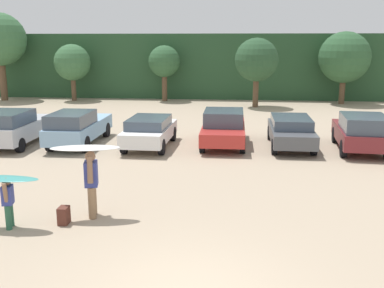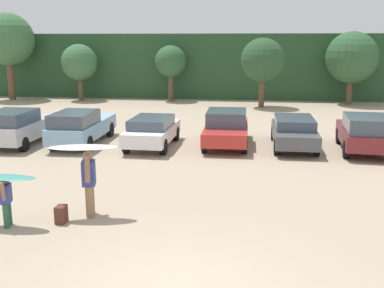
{
  "view_description": "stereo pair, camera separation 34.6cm",
  "coord_description": "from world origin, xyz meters",
  "px_view_note": "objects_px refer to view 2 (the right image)",
  "views": [
    {
      "loc": [
        0.87,
        -7.64,
        4.59
      ],
      "look_at": [
        -0.58,
        7.07,
        1.23
      ],
      "focal_mm": 42.84,
      "sensor_mm": 36.0,
      "label": 1
    },
    {
      "loc": [
        1.21,
        -7.6,
        4.59
      ],
      "look_at": [
        -0.58,
        7.07,
        1.23
      ],
      "focal_mm": 42.84,
      "sensor_mm": 36.0,
      "label": 2
    }
  ],
  "objects_px": {
    "parked_car_sky_blue": "(81,126)",
    "backpack_dropped": "(61,214)",
    "surfboard_teal": "(0,177)",
    "person_child": "(6,198)",
    "parked_car_white": "(152,130)",
    "parked_car_silver": "(18,126)",
    "person_adult": "(89,179)",
    "surfboard_white": "(83,147)",
    "parked_car_dark_gray": "(294,131)",
    "parked_car_maroon": "(365,132)",
    "parked_car_red": "(226,127)"
  },
  "relations": [
    {
      "from": "person_adult",
      "to": "surfboard_teal",
      "type": "xyz_separation_m",
      "value": [
        -1.97,
        -0.91,
        0.26
      ]
    },
    {
      "from": "parked_car_red",
      "to": "surfboard_teal",
      "type": "bearing_deg",
      "value": 152.25
    },
    {
      "from": "backpack_dropped",
      "to": "person_child",
      "type": "bearing_deg",
      "value": -163.16
    },
    {
      "from": "parked_car_maroon",
      "to": "person_adult",
      "type": "height_order",
      "value": "person_adult"
    },
    {
      "from": "person_adult",
      "to": "person_child",
      "type": "xyz_separation_m",
      "value": [
        -1.83,
        -0.95,
        -0.27
      ]
    },
    {
      "from": "parked_car_sky_blue",
      "to": "parked_car_maroon",
      "type": "bearing_deg",
      "value": -90.24
    },
    {
      "from": "parked_car_sky_blue",
      "to": "parked_car_white",
      "type": "height_order",
      "value": "parked_car_sky_blue"
    },
    {
      "from": "person_child",
      "to": "surfboard_teal",
      "type": "xyz_separation_m",
      "value": [
        -0.14,
        0.04,
        0.53
      ]
    },
    {
      "from": "surfboard_white",
      "to": "backpack_dropped",
      "type": "xyz_separation_m",
      "value": [
        -0.45,
        -0.59,
        -1.64
      ]
    },
    {
      "from": "parked_car_red",
      "to": "parked_car_dark_gray",
      "type": "xyz_separation_m",
      "value": [
        2.94,
        -0.12,
        -0.07
      ]
    },
    {
      "from": "parked_car_white",
      "to": "parked_car_red",
      "type": "relative_size",
      "value": 0.92
    },
    {
      "from": "parked_car_dark_gray",
      "to": "surfboard_white",
      "type": "xyz_separation_m",
      "value": [
        -6.27,
        -8.78,
        1.14
      ]
    },
    {
      "from": "parked_car_white",
      "to": "backpack_dropped",
      "type": "relative_size",
      "value": 9.27
    },
    {
      "from": "person_child",
      "to": "backpack_dropped",
      "type": "relative_size",
      "value": 2.9
    },
    {
      "from": "parked_car_sky_blue",
      "to": "person_adult",
      "type": "xyz_separation_m",
      "value": [
        3.28,
        -8.24,
        0.18
      ]
    },
    {
      "from": "parked_car_red",
      "to": "parked_car_silver",
      "type": "bearing_deg",
      "value": 96.42
    },
    {
      "from": "parked_car_silver",
      "to": "person_child",
      "type": "xyz_separation_m",
      "value": [
        4.22,
        -8.82,
        -0.1
      ]
    },
    {
      "from": "parked_car_maroon",
      "to": "backpack_dropped",
      "type": "distance_m",
      "value": 12.98
    },
    {
      "from": "parked_car_red",
      "to": "parked_car_maroon",
      "type": "relative_size",
      "value": 1.04
    },
    {
      "from": "parked_car_dark_gray",
      "to": "surfboard_teal",
      "type": "bearing_deg",
      "value": 140.59
    },
    {
      "from": "parked_car_dark_gray",
      "to": "parked_car_red",
      "type": "bearing_deg",
      "value": 88.12
    },
    {
      "from": "parked_car_dark_gray",
      "to": "parked_car_maroon",
      "type": "height_order",
      "value": "parked_car_maroon"
    },
    {
      "from": "surfboard_white",
      "to": "backpack_dropped",
      "type": "height_order",
      "value": "surfboard_white"
    },
    {
      "from": "person_child",
      "to": "parked_car_sky_blue",
      "type": "bearing_deg",
      "value": -94.1
    },
    {
      "from": "parked_car_dark_gray",
      "to": "person_child",
      "type": "xyz_separation_m",
      "value": [
        -7.96,
        -9.75,
        0.01
      ]
    },
    {
      "from": "person_adult",
      "to": "backpack_dropped",
      "type": "xyz_separation_m",
      "value": [
        -0.58,
        -0.57,
        -0.78
      ]
    },
    {
      "from": "parked_car_sky_blue",
      "to": "backpack_dropped",
      "type": "relative_size",
      "value": 10.56
    },
    {
      "from": "parked_car_silver",
      "to": "parked_car_red",
      "type": "distance_m",
      "value": 9.3
    },
    {
      "from": "person_child",
      "to": "surfboard_teal",
      "type": "bearing_deg",
      "value": -30.21
    },
    {
      "from": "parked_car_maroon",
      "to": "surfboard_white",
      "type": "relative_size",
      "value": 2.33
    },
    {
      "from": "surfboard_teal",
      "to": "person_child",
      "type": "bearing_deg",
      "value": 163.32
    },
    {
      "from": "parked_car_dark_gray",
      "to": "backpack_dropped",
      "type": "xyz_separation_m",
      "value": [
        -6.71,
        -9.37,
        -0.5
      ]
    },
    {
      "from": "parked_car_silver",
      "to": "parked_car_dark_gray",
      "type": "relative_size",
      "value": 0.99
    },
    {
      "from": "parked_car_silver",
      "to": "person_adult",
      "type": "height_order",
      "value": "person_adult"
    },
    {
      "from": "parked_car_white",
      "to": "parked_car_dark_gray",
      "type": "bearing_deg",
      "value": -82.08
    },
    {
      "from": "parked_car_white",
      "to": "surfboard_teal",
      "type": "relative_size",
      "value": 2.19
    },
    {
      "from": "parked_car_white",
      "to": "backpack_dropped",
      "type": "bearing_deg",
      "value": 178.11
    },
    {
      "from": "parked_car_silver",
      "to": "parked_car_maroon",
      "type": "height_order",
      "value": "parked_car_silver"
    },
    {
      "from": "parked_car_sky_blue",
      "to": "parked_car_red",
      "type": "distance_m",
      "value": 6.5
    },
    {
      "from": "parked_car_silver",
      "to": "backpack_dropped",
      "type": "xyz_separation_m",
      "value": [
        5.47,
        -8.44,
        -0.61
      ]
    },
    {
      "from": "parked_car_maroon",
      "to": "surfboard_teal",
      "type": "distance_m",
      "value": 14.24
    },
    {
      "from": "parked_car_white",
      "to": "parked_car_dark_gray",
      "type": "distance_m",
      "value": 6.18
    },
    {
      "from": "surfboard_teal",
      "to": "parked_car_maroon",
      "type": "bearing_deg",
      "value": -139.79
    },
    {
      "from": "parked_car_silver",
      "to": "parked_car_white",
      "type": "relative_size",
      "value": 1.05
    },
    {
      "from": "parked_car_sky_blue",
      "to": "parked_car_maroon",
      "type": "xyz_separation_m",
      "value": [
        12.25,
        -0.04,
        0.03
      ]
    },
    {
      "from": "parked_car_silver",
      "to": "parked_car_red",
      "type": "xyz_separation_m",
      "value": [
        9.24,
        1.05,
        -0.03
      ]
    },
    {
      "from": "person_adult",
      "to": "parked_car_silver",
      "type": "bearing_deg",
      "value": -65.52
    },
    {
      "from": "surfboard_white",
      "to": "parked_car_dark_gray",
      "type": "bearing_deg",
      "value": -135.27
    },
    {
      "from": "parked_car_sky_blue",
      "to": "backpack_dropped",
      "type": "height_order",
      "value": "parked_car_sky_blue"
    },
    {
      "from": "parked_car_white",
      "to": "surfboard_teal",
      "type": "bearing_deg",
      "value": 169.63
    }
  ]
}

